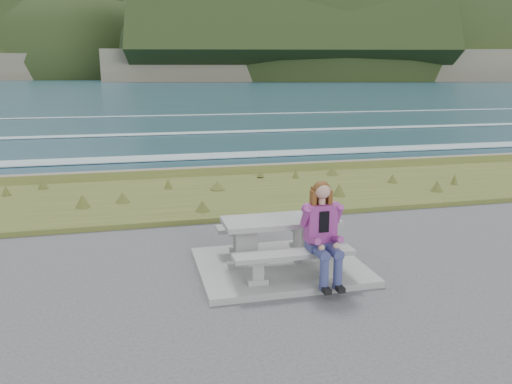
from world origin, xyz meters
TOP-DOWN VIEW (x-y plane):
  - concrete_slab at (0.00, 0.00)m, footprint 2.60×2.10m
  - picnic_table at (0.00, 0.00)m, footprint 1.80×0.75m
  - bench_landward at (0.00, -0.70)m, footprint 1.80×0.35m
  - bench_seaward at (0.00, 0.70)m, footprint 1.80×0.35m
  - grass_verge at (0.00, 5.00)m, footprint 160.00×4.50m
  - shore_drop at (0.00, 7.90)m, footprint 160.00×0.80m
  - ocean at (0.00, 25.09)m, footprint 1600.00×1600.00m
  - headland_range at (190.43, 398.42)m, footprint 729.83×363.95m
  - seated_woman at (0.41, -0.84)m, footprint 0.44×0.75m

SIDE VIEW (x-z plane):
  - ocean at x=0.00m, z-range -1.79..-1.70m
  - grass_verge at x=0.00m, z-range -0.11..0.11m
  - shore_drop at x=0.00m, z-range -1.10..1.10m
  - concrete_slab at x=0.00m, z-range 0.00..0.10m
  - bench_landward at x=0.00m, z-range 0.22..0.67m
  - bench_seaward at x=0.00m, z-range 0.22..0.67m
  - seated_woman at x=0.41m, z-range -0.09..1.38m
  - picnic_table at x=0.00m, z-range 0.31..1.06m
  - headland_range at x=190.43m, z-range -82.05..101.86m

